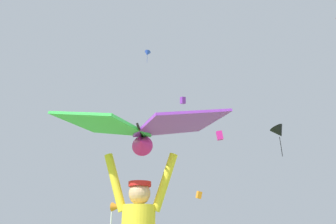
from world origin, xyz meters
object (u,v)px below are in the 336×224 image
object	(u,v)px
distant_kite_orange_high_right	(199,195)
marker_flag	(116,212)
distant_kite_blue_mid_right	(147,53)
distant_kite_black_overhead_distant	(279,132)
held_stunt_kite	(141,128)
distant_kite_magenta_high_left	(220,136)
distant_kite_purple_far_center	(183,100)

from	to	relation	value
distant_kite_orange_high_right	marker_flag	world-z (taller)	distant_kite_orange_high_right
distant_kite_blue_mid_right	distant_kite_black_overhead_distant	world-z (taller)	distant_kite_blue_mid_right
held_stunt_kite	distant_kite_blue_mid_right	world-z (taller)	distant_kite_blue_mid_right
held_stunt_kite	distant_kite_black_overhead_distant	world-z (taller)	distant_kite_black_overhead_distant
distant_kite_orange_high_right	held_stunt_kite	bearing A→B (deg)	-82.05
marker_flag	distant_kite_blue_mid_right	bearing A→B (deg)	108.02
distant_kite_black_overhead_distant	distant_kite_magenta_high_left	distance (m)	13.02
distant_kite_purple_far_center	marker_flag	size ratio (longest dim) A/B	0.58
held_stunt_kite	distant_kite_blue_mid_right	bearing A→B (deg)	109.97
held_stunt_kite	marker_flag	size ratio (longest dim) A/B	1.06
held_stunt_kite	distant_kite_black_overhead_distant	xyz separation A→B (m)	(4.03, 21.92, 6.54)
distant_kite_blue_mid_right	marker_flag	bearing A→B (deg)	-71.98
distant_kite_purple_far_center	distant_kite_blue_mid_right	bearing A→B (deg)	-105.65
distant_kite_black_overhead_distant	distant_kite_orange_high_right	xyz separation A→B (m)	(-7.65, 3.96, -4.53)
distant_kite_blue_mid_right	distant_kite_purple_far_center	distance (m)	8.85
distant_kite_black_overhead_distant	distant_kite_purple_far_center	distance (m)	16.39
distant_kite_blue_mid_right	distant_kite_purple_far_center	bearing A→B (deg)	74.35
held_stunt_kite	distant_kite_magenta_high_left	xyz separation A→B (m)	(-1.81, 33.01, 10.06)
distant_kite_black_overhead_distant	held_stunt_kite	bearing A→B (deg)	-100.43
marker_flag	held_stunt_kite	bearing A→B (deg)	-62.64
distant_kite_purple_far_center	marker_flag	distance (m)	31.33
held_stunt_kite	distant_kite_orange_high_right	bearing A→B (deg)	97.95
distant_kite_purple_far_center	marker_flag	xyz separation A→B (m)	(3.83, -26.95, -15.52)
distant_kite_black_overhead_distant	marker_flag	xyz separation A→B (m)	(-6.43, -17.28, -7.15)
distant_kite_purple_far_center	distant_kite_orange_high_right	world-z (taller)	distant_kite_purple_far_center
distant_kite_magenta_high_left	distant_kite_black_overhead_distant	bearing A→B (deg)	-62.21
distant_kite_magenta_high_left	distant_kite_purple_far_center	distance (m)	6.72
marker_flag	distant_kite_orange_high_right	bearing A→B (deg)	93.28
distant_kite_magenta_high_left	marker_flag	xyz separation A→B (m)	(-0.59, -28.37, -10.67)
held_stunt_kite	distant_kite_purple_far_center	bearing A→B (deg)	101.16
distant_kite_orange_high_right	distant_kite_purple_far_center	bearing A→B (deg)	114.63
distant_kite_magenta_high_left	marker_flag	distance (m)	30.32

